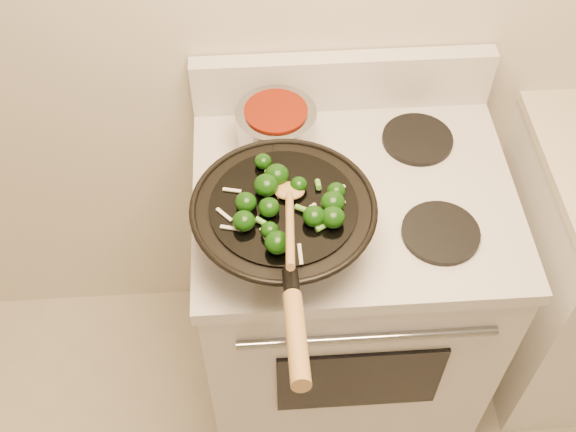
{
  "coord_description": "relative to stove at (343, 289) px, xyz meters",
  "views": [
    {
      "loc": [
        -0.38,
        0.05,
        2.24
      ],
      "look_at": [
        -0.32,
        1.01,
        1.03
      ],
      "focal_mm": 45.0,
      "sensor_mm": 36.0,
      "label": 1
    }
  ],
  "objects": [
    {
      "name": "wok",
      "position": [
        -0.18,
        -0.16,
        0.53
      ],
      "size": [
        0.4,
        0.67,
        0.24
      ],
      "color": "black",
      "rests_on": "stove"
    },
    {
      "name": "stove",
      "position": [
        0.0,
        0.0,
        0.0
      ],
      "size": [
        0.78,
        0.67,
        1.08
      ],
      "color": "silver",
      "rests_on": "ground"
    },
    {
      "name": "saucepan",
      "position": [
        -0.18,
        0.14,
        0.52
      ],
      "size": [
        0.2,
        0.32,
        0.12
      ],
      "color": "gray",
      "rests_on": "stove"
    },
    {
      "name": "wooden_spoon",
      "position": [
        -0.17,
        -0.2,
        0.62
      ],
      "size": [
        0.07,
        0.3,
        0.12
      ],
      "color": "#A57941",
      "rests_on": "wok"
    },
    {
      "name": "stirfry",
      "position": [
        -0.17,
        -0.17,
        0.6
      ],
      "size": [
        0.28,
        0.29,
        0.05
      ],
      "color": "black",
      "rests_on": "wok"
    }
  ]
}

